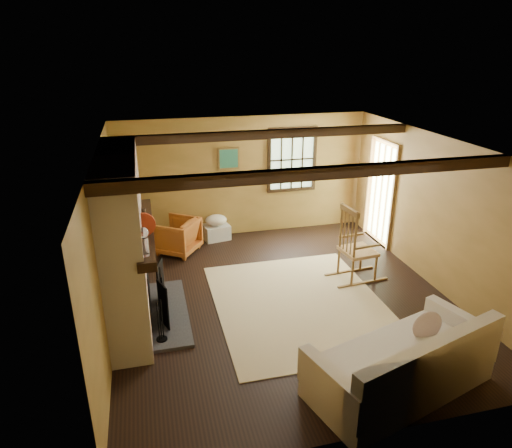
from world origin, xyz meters
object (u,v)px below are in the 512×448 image
object	(u,v)px
rocking_chair	(356,249)
fireplace	(127,249)
sofa	(404,367)
armchair	(177,236)
laundry_basket	(216,232)

from	to	relation	value
rocking_chair	fireplace	bearing A→B (deg)	89.43
rocking_chair	sofa	size ratio (longest dim) A/B	0.55
sofa	armchair	world-z (taller)	sofa
rocking_chair	sofa	xyz separation A→B (m)	(-0.62, -2.58, -0.23)
rocking_chair	laundry_basket	bearing A→B (deg)	35.62
fireplace	armchair	size ratio (longest dim) A/B	3.30
laundry_basket	armchair	xyz separation A→B (m)	(-0.81, -0.45, 0.18)
rocking_chair	laundry_basket	size ratio (longest dim) A/B	2.59
fireplace	rocking_chair	bearing A→B (deg)	5.55
sofa	laundry_basket	size ratio (longest dim) A/B	4.69
rocking_chair	laundry_basket	world-z (taller)	rocking_chair
fireplace	sofa	xyz separation A→B (m)	(2.96, -2.23, -0.79)
laundry_basket	armchair	distance (m)	0.95
fireplace	laundry_basket	xyz separation A→B (m)	(1.61, 2.55, -0.95)
fireplace	laundry_basket	distance (m)	3.16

